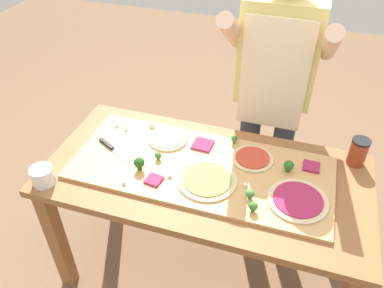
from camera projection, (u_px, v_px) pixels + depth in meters
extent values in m
plane|color=brown|center=(203.00, 267.00, 2.34)|extent=(8.00, 8.00, 0.00)
cube|color=brown|center=(57.00, 240.00, 2.04)|extent=(0.07, 0.07, 0.74)
cube|color=brown|center=(112.00, 164.00, 2.51)|extent=(0.07, 0.07, 0.74)
cube|color=brown|center=(341.00, 216.00, 2.18)|extent=(0.07, 0.07, 0.74)
cube|color=brown|center=(205.00, 175.00, 1.86)|extent=(1.55, 0.75, 0.04)
cube|color=tan|center=(201.00, 168.00, 1.86)|extent=(1.24, 0.53, 0.02)
cube|color=#B7BABF|center=(124.00, 158.00, 1.90)|extent=(0.17, 0.10, 0.00)
cube|color=black|center=(107.00, 144.00, 1.98)|extent=(0.11, 0.07, 0.02)
cylinder|color=beige|center=(207.00, 180.00, 1.78)|extent=(0.28, 0.28, 0.01)
cylinder|color=#899E4C|center=(207.00, 179.00, 1.77)|extent=(0.23, 0.23, 0.01)
cylinder|color=beige|center=(252.00, 159.00, 1.89)|extent=(0.20, 0.20, 0.01)
cylinder|color=#BC3D28|center=(253.00, 158.00, 1.89)|extent=(0.17, 0.17, 0.01)
cylinder|color=beige|center=(168.00, 139.00, 2.02)|extent=(0.20, 0.20, 0.01)
cylinder|color=silver|center=(168.00, 138.00, 2.01)|extent=(0.17, 0.17, 0.01)
cylinder|color=beige|center=(298.00, 201.00, 1.68)|extent=(0.26, 0.26, 0.01)
cylinder|color=#9E234C|center=(298.00, 199.00, 1.67)|extent=(0.22, 0.22, 0.01)
cube|color=#9E234C|center=(311.00, 167.00, 1.85)|extent=(0.08, 0.08, 0.01)
cube|color=#9E234C|center=(203.00, 145.00, 1.98)|extent=(0.10, 0.10, 0.01)
cube|color=#9E234C|center=(154.00, 180.00, 1.78)|extent=(0.08, 0.08, 0.01)
cylinder|color=#3F7220|center=(253.00, 210.00, 1.63)|extent=(0.02, 0.02, 0.02)
sphere|color=#38752D|center=(253.00, 206.00, 1.62)|extent=(0.04, 0.04, 0.04)
cylinder|color=#3F7220|center=(158.00, 158.00, 1.89)|extent=(0.01, 0.01, 0.01)
sphere|color=#38752D|center=(158.00, 155.00, 1.88)|extent=(0.03, 0.03, 0.03)
cylinder|color=#366618|center=(288.00, 169.00, 1.82)|extent=(0.02, 0.02, 0.02)
sphere|color=#2D6623|center=(289.00, 165.00, 1.81)|extent=(0.05, 0.05, 0.05)
cylinder|color=#3F7220|center=(234.00, 142.00, 1.99)|extent=(0.01, 0.01, 0.02)
sphere|color=#38752D|center=(234.00, 139.00, 1.98)|extent=(0.03, 0.03, 0.03)
cylinder|color=#2C5915|center=(140.00, 167.00, 1.83)|extent=(0.02, 0.02, 0.03)
sphere|color=#23561E|center=(139.00, 163.00, 1.81)|extent=(0.05, 0.05, 0.05)
cylinder|color=#487A23|center=(250.00, 197.00, 1.69)|extent=(0.02, 0.02, 0.02)
sphere|color=#427F33|center=(250.00, 194.00, 1.68)|extent=(0.04, 0.04, 0.04)
cube|color=silver|center=(245.00, 185.00, 1.75)|extent=(0.02, 0.02, 0.02)
cube|color=silver|center=(170.00, 176.00, 1.79)|extent=(0.02, 0.02, 0.02)
cube|color=white|center=(152.00, 125.00, 2.10)|extent=(0.03, 0.03, 0.02)
cube|color=white|center=(124.00, 182.00, 1.76)|extent=(0.02, 0.02, 0.02)
cube|color=silver|center=(116.00, 126.00, 2.10)|extent=(0.02, 0.02, 0.01)
cube|color=white|center=(126.00, 130.00, 2.08)|extent=(0.02, 0.02, 0.01)
cylinder|color=white|center=(43.00, 176.00, 1.77)|extent=(0.10, 0.10, 0.09)
cylinder|color=white|center=(44.00, 179.00, 1.78)|extent=(0.09, 0.09, 0.05)
cylinder|color=#99381E|center=(358.00, 153.00, 1.87)|extent=(0.08, 0.08, 0.13)
cylinder|color=black|center=(362.00, 141.00, 1.82)|extent=(0.09, 0.09, 0.01)
cylinder|color=#333847|center=(247.00, 156.00, 2.46)|extent=(0.12, 0.12, 0.90)
cylinder|color=#333847|center=(279.00, 162.00, 2.41)|extent=(0.12, 0.12, 0.90)
cube|color=#D1C670|center=(279.00, 52.00, 1.98)|extent=(0.40, 0.20, 0.55)
cube|color=beige|center=(274.00, 76.00, 1.95)|extent=(0.34, 0.01, 0.60)
cylinder|color=#DBB293|center=(232.00, 31.00, 1.88)|extent=(0.08, 0.39, 0.31)
cylinder|color=#DBB293|center=(330.00, 44.00, 1.77)|extent=(0.08, 0.39, 0.31)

